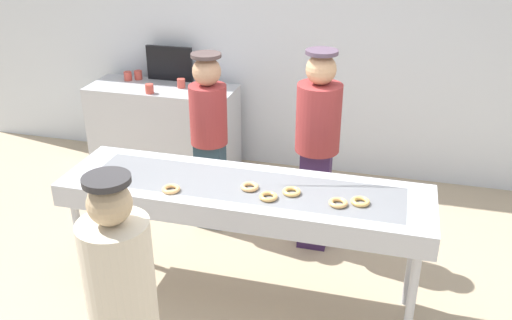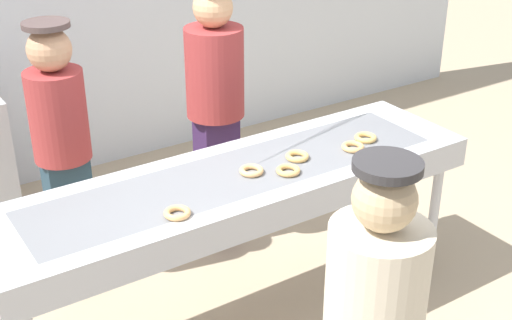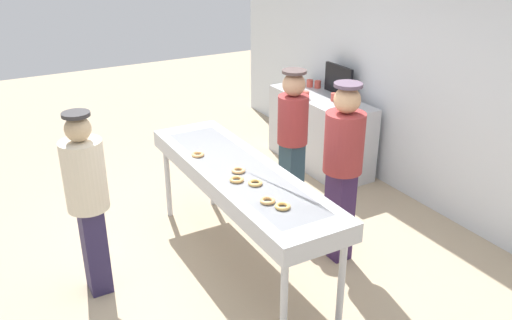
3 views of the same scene
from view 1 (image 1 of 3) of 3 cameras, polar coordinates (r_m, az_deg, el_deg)
ground_plane at (r=4.23m, az=-1.15°, el=-14.22°), size 16.00×16.00×0.00m
back_wall at (r=5.68m, az=5.61°, el=15.01°), size 8.00×0.12×3.36m
fryer_conveyor at (r=3.73m, az=-1.26°, el=-3.77°), size 2.51×0.68×0.96m
glazed_donut_0 at (r=3.53m, az=10.80°, el=-4.28°), size 0.12×0.12×0.03m
glazed_donut_1 at (r=3.52m, az=1.30°, el=-3.83°), size 0.16×0.16×0.03m
glazed_donut_2 at (r=3.65m, az=-8.82°, el=-3.01°), size 0.15×0.15×0.03m
glazed_donut_3 at (r=3.64m, az=-0.66°, el=-2.81°), size 0.17×0.17×0.03m
glazed_donut_4 at (r=3.49m, az=8.55°, el=-4.44°), size 0.14×0.14×0.03m
glazed_donut_5 at (r=3.59m, az=3.73°, el=-3.31°), size 0.15×0.15×0.03m
worker_baker at (r=4.36m, az=6.41°, el=2.12°), size 0.35×0.35×1.70m
worker_assistant at (r=4.68m, az=-4.90°, el=2.71°), size 0.32×0.32×1.59m
customer_waiting at (r=2.83m, az=-13.67°, el=-14.49°), size 0.34×0.34×1.62m
prep_counter at (r=6.02m, az=-9.50°, el=3.30°), size 1.56×0.60×0.93m
paper_cup_0 at (r=5.67m, az=-11.03°, el=7.29°), size 0.08×0.08×0.10m
paper_cup_1 at (r=6.16m, az=-12.15°, el=8.64°), size 0.08×0.08×0.10m
paper_cup_2 at (r=6.15m, az=-13.18°, el=8.51°), size 0.08×0.08×0.10m
paper_cup_3 at (r=5.80m, az=-7.79°, el=7.92°), size 0.08×0.08×0.10m
menu_display at (r=6.03m, az=-8.98°, el=9.89°), size 0.51×0.04×0.37m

